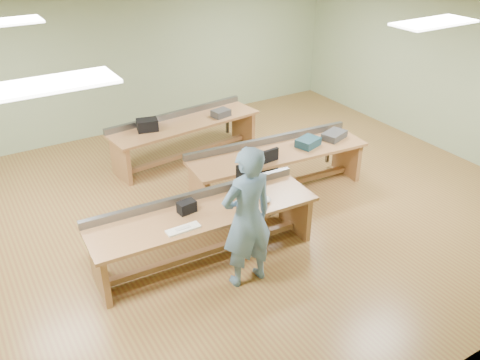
# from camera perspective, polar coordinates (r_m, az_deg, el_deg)

# --- Properties ---
(floor) EXTENTS (10.00, 10.00, 0.00)m
(floor) POSITION_cam_1_polar(r_m,az_deg,el_deg) (8.17, -2.36, -3.63)
(floor) COLOR olive
(floor) RESTS_ON ground
(ceiling) EXTENTS (10.00, 10.00, 0.00)m
(ceiling) POSITION_cam_1_polar(r_m,az_deg,el_deg) (7.04, -2.86, 17.45)
(ceiling) COLOR silver
(ceiling) RESTS_ON wall_back
(wall_back) EXTENTS (10.00, 0.04, 3.00)m
(wall_back) POSITION_cam_1_polar(r_m,az_deg,el_deg) (10.97, -13.04, 12.87)
(wall_back) COLOR #8DA27B
(wall_back) RESTS_ON floor
(wall_front) EXTENTS (10.00, 0.04, 3.00)m
(wall_front) POSITION_cam_1_polar(r_m,az_deg,el_deg) (4.84, 21.46, -10.15)
(wall_front) COLOR #8DA27B
(wall_front) RESTS_ON floor
(wall_right) EXTENTS (0.04, 8.00, 3.00)m
(wall_right) POSITION_cam_1_polar(r_m,az_deg,el_deg) (10.67, 22.08, 11.07)
(wall_right) COLOR #8DA27B
(wall_right) RESTS_ON floor
(fluor_panels) EXTENTS (6.20, 3.50, 0.03)m
(fluor_panels) POSITION_cam_1_polar(r_m,az_deg,el_deg) (7.04, -2.86, 17.21)
(fluor_panels) COLOR white
(fluor_panels) RESTS_ON ceiling
(workbench_front) EXTENTS (3.18, 1.00, 0.86)m
(workbench_front) POSITION_cam_1_polar(r_m,az_deg,el_deg) (6.92, -4.09, -4.77)
(workbench_front) COLOR olive
(workbench_front) RESTS_ON floor
(workbench_mid) EXTENTS (3.13, 1.07, 0.86)m
(workbench_mid) POSITION_cam_1_polar(r_m,az_deg,el_deg) (8.55, 4.18, 2.18)
(workbench_mid) COLOR olive
(workbench_mid) RESTS_ON floor
(workbench_back) EXTENTS (3.00, 1.08, 0.86)m
(workbench_back) POSITION_cam_1_polar(r_m,az_deg,el_deg) (9.72, -6.21, 5.48)
(workbench_back) COLOR olive
(workbench_back) RESTS_ON floor
(person) EXTENTS (0.70, 0.46, 1.93)m
(person) POSITION_cam_1_polar(r_m,az_deg,el_deg) (6.26, 0.80, -4.29)
(person) COLOR #678AA8
(person) RESTS_ON floor
(laptop_base) EXTENTS (0.43, 0.41, 0.04)m
(laptop_base) POSITION_cam_1_polar(r_m,az_deg,el_deg) (7.15, 0.97, -1.53)
(laptop_base) COLOR black
(laptop_base) RESTS_ON workbench_front
(laptop_screen) EXTENTS (0.31, 0.17, 0.27)m
(laptop_screen) POSITION_cam_1_polar(r_m,az_deg,el_deg) (7.15, 0.90, 0.75)
(laptop_screen) COLOR black
(laptop_screen) RESTS_ON laptop_base
(keyboard) EXTENTS (0.44, 0.15, 0.03)m
(keyboard) POSITION_cam_1_polar(r_m,az_deg,el_deg) (6.46, -6.40, -5.49)
(keyboard) COLOR white
(keyboard) RESTS_ON workbench_front
(trackball_mouse) EXTENTS (0.18, 0.20, 0.07)m
(trackball_mouse) POSITION_cam_1_polar(r_m,az_deg,el_deg) (6.99, 2.86, -2.18)
(trackball_mouse) COLOR white
(trackball_mouse) RESTS_ON workbench_front
(camera_bag) EXTENTS (0.25, 0.18, 0.16)m
(camera_bag) POSITION_cam_1_polar(r_m,az_deg,el_deg) (6.77, -6.00, -3.03)
(camera_bag) COLOR black
(camera_bag) RESTS_ON workbench_front
(task_chair) EXTENTS (0.56, 0.56, 0.96)m
(task_chair) POSITION_cam_1_polar(r_m,az_deg,el_deg) (8.14, 3.72, -0.96)
(task_chair) COLOR black
(task_chair) RESTS_ON floor
(parts_bin_teal) EXTENTS (0.46, 0.39, 0.14)m
(parts_bin_teal) POSITION_cam_1_polar(r_m,az_deg,el_deg) (8.65, 7.65, 4.22)
(parts_bin_teal) COLOR #153644
(parts_bin_teal) RESTS_ON workbench_mid
(parts_bin_grey) EXTENTS (0.50, 0.40, 0.12)m
(parts_bin_grey) POSITION_cam_1_polar(r_m,az_deg,el_deg) (9.01, 10.54, 4.96)
(parts_bin_grey) COLOR #353537
(parts_bin_grey) RESTS_ON workbench_mid
(mug) EXTENTS (0.12, 0.12, 0.09)m
(mug) POSITION_cam_1_polar(r_m,az_deg,el_deg) (8.29, 3.74, 3.10)
(mug) COLOR #353537
(mug) RESTS_ON workbench_mid
(drinks_can) EXTENTS (0.07, 0.07, 0.12)m
(drinks_can) POSITION_cam_1_polar(r_m,az_deg,el_deg) (8.16, 2.89, 2.79)
(drinks_can) COLOR silver
(drinks_can) RESTS_ON workbench_mid
(storage_box_back) EXTENTS (0.42, 0.34, 0.21)m
(storage_box_back) POSITION_cam_1_polar(r_m,az_deg,el_deg) (9.32, -10.37, 6.10)
(storage_box_back) COLOR black
(storage_box_back) RESTS_ON workbench_back
(tray_back) EXTENTS (0.37, 0.30, 0.13)m
(tray_back) POSITION_cam_1_polar(r_m,az_deg,el_deg) (9.83, -2.16, 7.52)
(tray_back) COLOR #353537
(tray_back) RESTS_ON workbench_back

